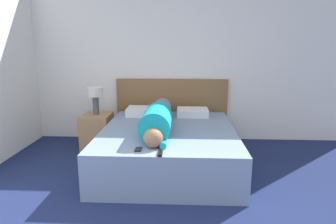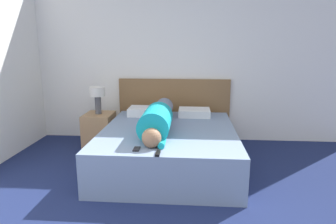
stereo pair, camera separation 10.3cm
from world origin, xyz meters
TOP-DOWN VIEW (x-y plane):
  - wall_back at (0.00, 3.46)m, footprint 5.72×0.06m
  - bed at (-0.05, 2.29)m, footprint 1.66×1.98m
  - headboard at (-0.05, 3.39)m, footprint 1.78×0.04m
  - nightstand at (-1.15, 2.91)m, footprint 0.41×0.49m
  - table_lamp at (-1.15, 2.91)m, footprint 0.22×0.22m
  - person_lying at (-0.18, 2.20)m, footprint 0.35×1.61m
  - pillow_near_headboard at (-0.46, 3.01)m, footprint 0.48×0.37m
  - pillow_second at (0.27, 3.01)m, footprint 0.46×0.37m
  - tv_remote at (-0.09, 1.37)m, footprint 0.04×0.15m
  - cell_phone at (-0.32, 1.49)m, footprint 0.06×0.13m

SIDE VIEW (x-z plane):
  - bed at x=-0.05m, z-range 0.00..0.49m
  - nightstand at x=-1.15m, z-range 0.00..0.52m
  - cell_phone at x=-0.32m, z-range 0.49..0.50m
  - headboard at x=-0.05m, z-range 0.00..0.99m
  - tv_remote at x=-0.09m, z-range 0.49..0.51m
  - pillow_second at x=0.27m, z-range 0.49..0.59m
  - pillow_near_headboard at x=-0.46m, z-range 0.49..0.61m
  - person_lying at x=-0.18m, z-range 0.47..0.81m
  - table_lamp at x=-1.15m, z-range 0.60..1.01m
  - wall_back at x=0.00m, z-range 0.00..2.60m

